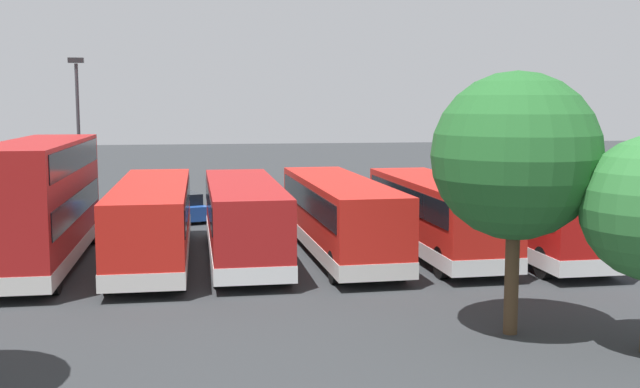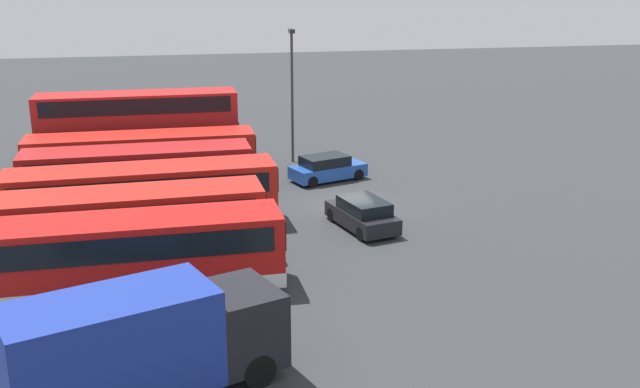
% 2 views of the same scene
% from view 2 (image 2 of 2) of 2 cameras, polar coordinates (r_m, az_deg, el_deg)
% --- Properties ---
extents(ground_plane, '(140.00, 140.00, 0.00)m').
position_cam_2_polar(ground_plane, '(37.69, 1.85, -0.84)').
color(ground_plane, '#2D3033').
extents(bus_single_deck_near_end, '(2.79, 11.55, 2.95)m').
position_cam_2_polar(bus_single_deck_near_end, '(27.77, -14.81, -4.46)').
color(bus_single_deck_near_end, '#B71411').
rests_on(bus_single_deck_near_end, ground).
extents(bus_single_deck_second, '(2.93, 10.79, 2.95)m').
position_cam_2_polar(bus_single_deck_second, '(31.00, -14.23, -2.17)').
color(bus_single_deck_second, red).
rests_on(bus_single_deck_second, ground).
extents(bus_single_deck_third, '(3.04, 12.01, 2.95)m').
position_cam_2_polar(bus_single_deck_third, '(34.55, -13.27, -0.13)').
color(bus_single_deck_third, red).
rests_on(bus_single_deck_third, ground).
extents(bus_single_deck_fourth, '(2.75, 11.12, 2.95)m').
position_cam_2_polar(bus_single_deck_fourth, '(38.12, -13.62, 1.43)').
color(bus_single_deck_fourth, '#A51919').
rests_on(bus_single_deck_fourth, ground).
extents(bus_single_deck_fifth, '(2.65, 12.02, 2.95)m').
position_cam_2_polar(bus_single_deck_fifth, '(41.36, -13.35, 2.65)').
color(bus_single_deck_fifth, red).
rests_on(bus_single_deck_fifth, ground).
extents(bus_double_decker_sixth, '(2.69, 11.42, 4.55)m').
position_cam_2_polar(bus_double_decker_sixth, '(44.97, -13.59, 4.83)').
color(bus_double_decker_sixth, '#A51919').
rests_on(bus_double_decker_sixth, ground).
extents(box_truck_blue, '(4.95, 7.90, 3.20)m').
position_cam_2_polar(box_truck_blue, '(21.28, -13.30, -10.90)').
color(box_truck_blue, navy).
rests_on(box_truck_blue, ground).
extents(car_hatchback_silver, '(4.40, 2.73, 1.43)m').
position_cam_2_polar(car_hatchback_silver, '(34.13, 3.25, -1.53)').
color(car_hatchback_silver, black).
rests_on(car_hatchback_silver, ground).
extents(car_small_green, '(3.05, 4.52, 1.43)m').
position_cam_2_polar(car_small_green, '(41.84, 0.54, 1.97)').
color(car_small_green, '#1E479E').
rests_on(car_small_green, ground).
extents(lamp_post_tall, '(0.70, 0.30, 7.99)m').
position_cam_2_polar(lamp_post_tall, '(45.19, -2.13, 8.22)').
color(lamp_post_tall, '#38383D').
rests_on(lamp_post_tall, ground).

